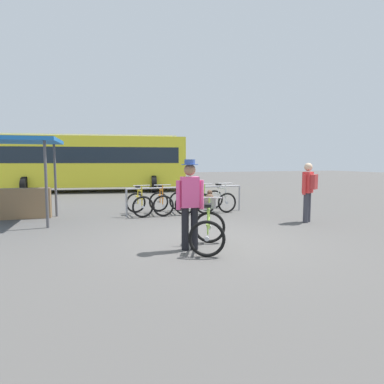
{
  "coord_description": "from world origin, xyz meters",
  "views": [
    {
      "loc": [
        -2.53,
        -6.34,
        1.7
      ],
      "look_at": [
        -0.09,
        0.61,
        1.0
      ],
      "focal_mm": 30.77,
      "sensor_mm": 36.0,
      "label": 1
    }
  ],
  "objects_px": {
    "racked_bike_yellow": "(139,204)",
    "pedestrian_with_backpack": "(308,189)",
    "racked_bike_lime": "(201,201)",
    "bus_distant": "(94,160)",
    "person_with_featured_bike": "(190,201)",
    "featured_bicycle": "(209,223)",
    "racked_bike_teal": "(182,202)",
    "racked_bike_white": "(220,200)",
    "racked_bike_orange": "(161,203)",
    "market_stall": "(2,172)"
  },
  "relations": [
    {
      "from": "person_with_featured_bike",
      "to": "featured_bicycle",
      "type": "bearing_deg",
      "value": 1.84
    },
    {
      "from": "featured_bicycle",
      "to": "bus_distant",
      "type": "relative_size",
      "value": 0.12
    },
    {
      "from": "racked_bike_yellow",
      "to": "racked_bike_orange",
      "type": "distance_m",
      "value": 0.7
    },
    {
      "from": "racked_bike_yellow",
      "to": "racked_bike_orange",
      "type": "xyz_separation_m",
      "value": [
        0.7,
        0.01,
        0.0
      ]
    },
    {
      "from": "racked_bike_lime",
      "to": "bus_distant",
      "type": "height_order",
      "value": "bus_distant"
    },
    {
      "from": "racked_bike_orange",
      "to": "racked_bike_teal",
      "type": "bearing_deg",
      "value": 0.81
    },
    {
      "from": "person_with_featured_bike",
      "to": "bus_distant",
      "type": "relative_size",
      "value": 0.17
    },
    {
      "from": "bus_distant",
      "to": "pedestrian_with_backpack",
      "type": "bearing_deg",
      "value": -66.48
    },
    {
      "from": "racked_bike_yellow",
      "to": "bus_distant",
      "type": "height_order",
      "value": "bus_distant"
    },
    {
      "from": "racked_bike_orange",
      "to": "racked_bike_lime",
      "type": "relative_size",
      "value": 1.01
    },
    {
      "from": "pedestrian_with_backpack",
      "to": "bus_distant",
      "type": "relative_size",
      "value": 0.16
    },
    {
      "from": "market_stall",
      "to": "person_with_featured_bike",
      "type": "bearing_deg",
      "value": -48.43
    },
    {
      "from": "racked_bike_lime",
      "to": "bus_distant",
      "type": "relative_size",
      "value": 0.11
    },
    {
      "from": "racked_bike_white",
      "to": "person_with_featured_bike",
      "type": "height_order",
      "value": "person_with_featured_bike"
    },
    {
      "from": "racked_bike_yellow",
      "to": "pedestrian_with_backpack",
      "type": "height_order",
      "value": "pedestrian_with_backpack"
    },
    {
      "from": "racked_bike_orange",
      "to": "pedestrian_with_backpack",
      "type": "height_order",
      "value": "pedestrian_with_backpack"
    },
    {
      "from": "racked_bike_yellow",
      "to": "racked_bike_white",
      "type": "height_order",
      "value": "same"
    },
    {
      "from": "racked_bike_white",
      "to": "bus_distant",
      "type": "relative_size",
      "value": 0.11
    },
    {
      "from": "racked_bike_lime",
      "to": "bus_distant",
      "type": "bearing_deg",
      "value": 108.55
    },
    {
      "from": "racked_bike_teal",
      "to": "featured_bicycle",
      "type": "bearing_deg",
      "value": -100.7
    },
    {
      "from": "racked_bike_orange",
      "to": "racked_bike_white",
      "type": "height_order",
      "value": "same"
    },
    {
      "from": "racked_bike_orange",
      "to": "featured_bicycle",
      "type": "bearing_deg",
      "value": -91.58
    },
    {
      "from": "racked_bike_lime",
      "to": "person_with_featured_bike",
      "type": "height_order",
      "value": "person_with_featured_bike"
    },
    {
      "from": "racked_bike_teal",
      "to": "racked_bike_lime",
      "type": "distance_m",
      "value": 0.7
    },
    {
      "from": "market_stall",
      "to": "pedestrian_with_backpack",
      "type": "bearing_deg",
      "value": -19.78
    },
    {
      "from": "racked_bike_lime",
      "to": "racked_bike_orange",
      "type": "bearing_deg",
      "value": -179.19
    },
    {
      "from": "racked_bike_yellow",
      "to": "bus_distant",
      "type": "distance_m",
      "value": 9.12
    },
    {
      "from": "racked_bike_yellow",
      "to": "racked_bike_lime",
      "type": "xyz_separation_m",
      "value": [
        2.1,
        0.03,
        0.0
      ]
    },
    {
      "from": "featured_bicycle",
      "to": "market_stall",
      "type": "relative_size",
      "value": 0.39
    },
    {
      "from": "racked_bike_yellow",
      "to": "racked_bike_lime",
      "type": "distance_m",
      "value": 2.1
    },
    {
      "from": "racked_bike_teal",
      "to": "racked_bike_yellow",
      "type": "bearing_deg",
      "value": -179.19
    },
    {
      "from": "racked_bike_white",
      "to": "racked_bike_lime",
      "type": "bearing_deg",
      "value": -179.19
    },
    {
      "from": "person_with_featured_bike",
      "to": "racked_bike_yellow",
      "type": "bearing_deg",
      "value": 92.5
    },
    {
      "from": "racked_bike_white",
      "to": "featured_bicycle",
      "type": "bearing_deg",
      "value": -116.99
    },
    {
      "from": "racked_bike_orange",
      "to": "market_stall",
      "type": "height_order",
      "value": "market_stall"
    },
    {
      "from": "pedestrian_with_backpack",
      "to": "featured_bicycle",
      "type": "bearing_deg",
      "value": -156.27
    },
    {
      "from": "featured_bicycle",
      "to": "person_with_featured_bike",
      "type": "distance_m",
      "value": 0.61
    },
    {
      "from": "racked_bike_teal",
      "to": "racked_bike_white",
      "type": "relative_size",
      "value": 1.08
    },
    {
      "from": "person_with_featured_bike",
      "to": "bus_distant",
      "type": "distance_m",
      "value": 13.37
    },
    {
      "from": "racked_bike_yellow",
      "to": "racked_bike_teal",
      "type": "distance_m",
      "value": 1.4
    },
    {
      "from": "person_with_featured_bike",
      "to": "pedestrian_with_backpack",
      "type": "distance_m",
      "value": 4.31
    },
    {
      "from": "bus_distant",
      "to": "racked_bike_lime",
      "type": "bearing_deg",
      "value": -71.45
    },
    {
      "from": "racked_bike_lime",
      "to": "bus_distant",
      "type": "distance_m",
      "value": 9.53
    },
    {
      "from": "racked_bike_teal",
      "to": "racked_bike_white",
      "type": "distance_m",
      "value": 1.4
    },
    {
      "from": "pedestrian_with_backpack",
      "to": "market_stall",
      "type": "distance_m",
      "value": 8.47
    },
    {
      "from": "racked_bike_lime",
      "to": "pedestrian_with_backpack",
      "type": "relative_size",
      "value": 0.7
    },
    {
      "from": "racked_bike_white",
      "to": "person_with_featured_bike",
      "type": "bearing_deg",
      "value": -120.85
    },
    {
      "from": "racked_bike_white",
      "to": "featured_bicycle",
      "type": "height_order",
      "value": "featured_bicycle"
    },
    {
      "from": "racked_bike_orange",
      "to": "racked_bike_white",
      "type": "relative_size",
      "value": 1.07
    },
    {
      "from": "racked_bike_teal",
      "to": "bus_distant",
      "type": "distance_m",
      "value": 9.34
    }
  ]
}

